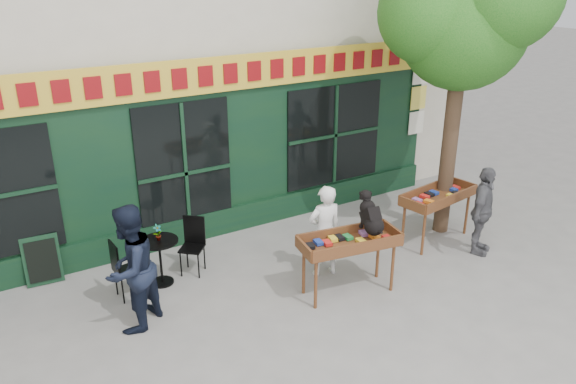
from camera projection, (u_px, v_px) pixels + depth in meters
name	position (u px, v px, depth m)	size (l,w,h in m)	color
ground	(249.00, 302.00, 8.47)	(80.00, 80.00, 0.00)	slate
street_tree	(464.00, 5.00, 9.29)	(3.05, 2.90, 5.60)	#382619
book_cart_center	(349.00, 245.00, 8.43)	(1.58, 0.85, 0.99)	#5B301A
dog	(371.00, 212.00, 8.38)	(0.34, 0.60, 0.60)	black
woman	(325.00, 231.00, 8.96)	(0.56, 0.37, 1.55)	white
book_cart_right	(438.00, 198.00, 10.08)	(1.58, 0.84, 0.99)	#5B301A
man_right	(482.00, 211.00, 9.65)	(0.93, 0.39, 1.58)	#515155
bistro_table	(160.00, 253.00, 8.77)	(0.60, 0.60, 0.76)	black
bistro_chair_left	(121.00, 266.00, 8.37)	(0.38, 0.38, 0.95)	black
bistro_chair_right	(193.00, 240.00, 9.15)	(0.51, 0.51, 0.95)	black
potted_plant	(158.00, 233.00, 8.63)	(0.14, 0.10, 0.27)	gray
man_left	(130.00, 269.00, 7.58)	(0.89, 0.69, 1.83)	black
chalkboard	(42.00, 260.00, 8.84)	(0.57, 0.23, 0.79)	black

